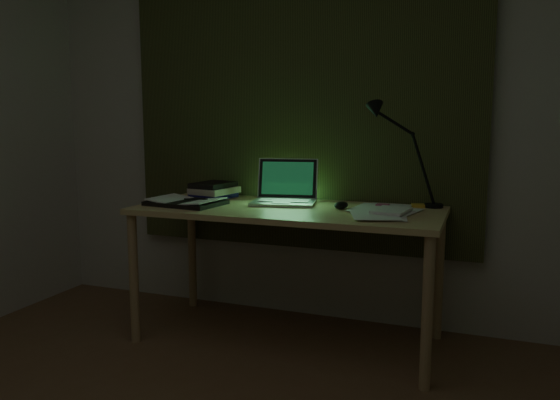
# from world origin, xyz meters

# --- Properties ---
(wall_back) EXTENTS (3.50, 0.00, 2.50)m
(wall_back) POSITION_xyz_m (0.00, 2.00, 1.25)
(wall_back) COLOR beige
(wall_back) RESTS_ON ground
(curtain) EXTENTS (2.20, 0.06, 2.00)m
(curtain) POSITION_xyz_m (0.00, 1.96, 1.45)
(curtain) COLOR #33361B
(curtain) RESTS_ON wall_back
(desk) EXTENTS (1.67, 0.73, 0.76)m
(desk) POSITION_xyz_m (0.08, 1.56, 0.38)
(desk) COLOR tan
(desk) RESTS_ON floor
(laptop) EXTENTS (0.43, 0.46, 0.26)m
(laptop) POSITION_xyz_m (0.01, 1.66, 0.89)
(laptop) COLOR #AEAEB3
(laptop) RESTS_ON desk
(open_textbook) EXTENTS (0.44, 0.34, 0.03)m
(open_textbook) POSITION_xyz_m (-0.50, 1.45, 0.78)
(open_textbook) COLOR white
(open_textbook) RESTS_ON desk
(book_stack) EXTENTS (0.26, 0.29, 0.10)m
(book_stack) POSITION_xyz_m (-0.47, 1.75, 0.81)
(book_stack) COLOR white
(book_stack) RESTS_ON desk
(loose_papers) EXTENTS (0.41, 0.43, 0.02)m
(loose_papers) POSITION_xyz_m (0.59, 1.57, 0.77)
(loose_papers) COLOR white
(loose_papers) RESTS_ON desk
(mouse) EXTENTS (0.08, 0.12, 0.04)m
(mouse) POSITION_xyz_m (0.36, 1.62, 0.78)
(mouse) COLOR black
(mouse) RESTS_ON desk
(sticky_yellow) EXTENTS (0.08, 0.08, 0.01)m
(sticky_yellow) POSITION_xyz_m (0.74, 1.84, 0.77)
(sticky_yellow) COLOR gold
(sticky_yellow) RESTS_ON desk
(sticky_pink) EXTENTS (0.07, 0.07, 0.01)m
(sticky_pink) POSITION_xyz_m (0.56, 1.77, 0.77)
(sticky_pink) COLOR #C54C7B
(sticky_pink) RESTS_ON desk
(desk_lamp) EXTENTS (0.37, 0.30, 0.54)m
(desk_lamp) POSITION_xyz_m (0.83, 1.85, 1.03)
(desk_lamp) COLOR black
(desk_lamp) RESTS_ON desk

